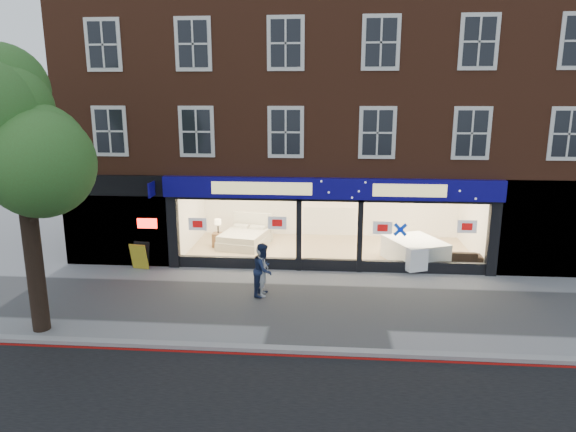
# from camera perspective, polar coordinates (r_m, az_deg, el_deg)

# --- Properties ---
(ground) EXTENTS (120.00, 120.00, 0.00)m
(ground) POSITION_cam_1_polar(r_m,az_deg,el_deg) (15.30, 4.48, -9.83)
(ground) COLOR gray
(ground) RESTS_ON ground
(kerb_line) EXTENTS (60.00, 0.10, 0.01)m
(kerb_line) POSITION_cam_1_polar(r_m,az_deg,el_deg) (12.51, 4.41, -15.38)
(kerb_line) COLOR #8C0A07
(kerb_line) RESTS_ON ground
(kerb_stone) EXTENTS (60.00, 0.25, 0.12)m
(kerb_stone) POSITION_cam_1_polar(r_m,az_deg,el_deg) (12.66, 4.42, -14.73)
(kerb_stone) COLOR gray
(kerb_stone) RESTS_ON ground
(showroom_floor) EXTENTS (11.00, 4.50, 0.10)m
(showroom_floor) POSITION_cam_1_polar(r_m,az_deg,el_deg) (20.22, 4.56, -3.85)
(showroom_floor) COLOR tan
(showroom_floor) RESTS_ON ground
(building) EXTENTS (19.00, 8.26, 10.30)m
(building) POSITION_cam_1_polar(r_m,az_deg,el_deg) (21.02, 4.87, 15.09)
(building) COLOR brown
(building) RESTS_ON ground
(street_tree) EXTENTS (4.00, 3.20, 6.60)m
(street_tree) POSITION_cam_1_polar(r_m,az_deg,el_deg) (14.10, -27.91, 7.47)
(street_tree) COLOR black
(street_tree) RESTS_ON ground
(display_bed) EXTENTS (2.08, 2.36, 1.16)m
(display_bed) POSITION_cam_1_polar(r_m,az_deg,el_deg) (20.65, -4.81, -2.40)
(display_bed) COLOR beige
(display_bed) RESTS_ON showroom_floor
(bedside_table) EXTENTS (0.46, 0.46, 0.55)m
(bedside_table) POSITION_cam_1_polar(r_m,az_deg,el_deg) (20.66, -7.73, -2.62)
(bedside_table) COLOR brown
(bedside_table) RESTS_ON showroom_floor
(mattress_stack) EXTENTS (2.34, 2.57, 0.83)m
(mattress_stack) POSITION_cam_1_polar(r_m,az_deg,el_deg) (19.15, 13.91, -3.75)
(mattress_stack) COLOR white
(mattress_stack) RESTS_ON showroom_floor
(sofa) EXTENTS (1.71, 0.76, 0.49)m
(sofa) POSITION_cam_1_polar(r_m,az_deg,el_deg) (19.41, 18.31, -4.34)
(sofa) COLOR black
(sofa) RESTS_ON showroom_floor
(a_board) EXTENTS (0.68, 0.50, 0.96)m
(a_board) POSITION_cam_1_polar(r_m,az_deg,el_deg) (18.85, -16.11, -4.27)
(a_board) COLOR gold
(a_board) RESTS_ON ground
(pedestrian_grey) EXTENTS (0.47, 0.63, 1.56)m
(pedestrian_grey) POSITION_cam_1_polar(r_m,az_deg,el_deg) (15.72, -2.88, -6.10)
(pedestrian_grey) COLOR #A9ACB1
(pedestrian_grey) RESTS_ON ground
(pedestrian_blue) EXTENTS (0.79, 0.92, 1.65)m
(pedestrian_blue) POSITION_cam_1_polar(r_m,az_deg,el_deg) (15.71, -2.77, -5.96)
(pedestrian_blue) COLOR #172241
(pedestrian_blue) RESTS_ON ground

